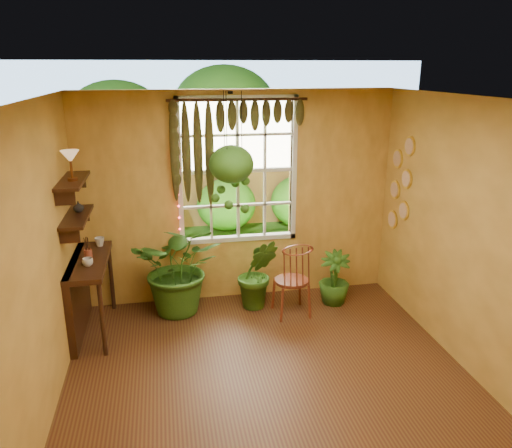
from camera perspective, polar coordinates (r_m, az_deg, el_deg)
The scene contains 23 objects.
floor at distance 4.95m, azimuth 2.35°, elevation -19.18°, with size 4.50×4.50×0.00m, color #543518.
ceiling at distance 3.97m, azimuth 2.85°, elevation 13.82°, with size 4.50×4.50×0.00m, color silver.
wall_back at distance 6.38m, azimuth -2.04°, elevation 2.96°, with size 4.00×4.00×0.00m, color #E2B24D.
wall_left at distance 4.31m, azimuth -24.42°, elevation -6.00°, with size 4.50×4.50×0.00m, color #E2B24D.
wall_right at distance 5.10m, azimuth 25.06°, elevation -2.54°, with size 4.50×4.50×0.00m, color #E2B24D.
window at distance 6.33m, azimuth -2.12°, elevation 6.10°, with size 1.52×0.10×1.86m.
valance_vine at distance 6.11m, azimuth -2.80°, elevation 11.15°, with size 1.70×0.12×1.10m.
string_lights at distance 6.17m, azimuth -9.03°, elevation 6.05°, with size 0.03×0.03×1.54m, color #FF2633, non-canonical shape.
wall_plates at distance 6.50m, azimuth 16.16°, elevation 4.36°, with size 0.04×0.32×1.10m, color #F6E5C9, non-canonical shape.
counter_ledge at distance 6.04m, azimuth -19.29°, elevation -6.95°, with size 0.40×1.20×0.90m.
shelf_lower at distance 5.75m, azimuth -19.80°, elevation 0.79°, with size 0.25×0.90×0.04m, color #341A0E.
shelf_upper at distance 5.66m, azimuth -20.22°, elevation 4.67°, with size 0.25×0.90×0.04m, color #341A0E.
backyard at distance 10.92m, azimuth -4.52°, elevation 8.70°, with size 14.00×10.00×12.00m.
windsor_chair at distance 6.21m, azimuth 4.15°, elevation -7.57°, with size 0.45×0.47×1.12m.
potted_plant_left at distance 6.23m, azimuth -8.69°, elevation -4.89°, with size 1.08×0.93×1.20m, color #214C14.
potted_plant_mid at distance 6.32m, azimuth 0.20°, elevation -5.66°, with size 0.51×0.41×0.93m, color #214C14.
potted_plant_right at distance 6.55m, azimuth 8.93°, elevation -6.11°, with size 0.39×0.39×0.70m, color #214C14.
hanging_basket at distance 5.87m, azimuth -2.83°, elevation 6.56°, with size 0.52×0.52×1.41m.
cup_a at distance 5.68m, azimuth -18.69°, elevation -4.15°, with size 0.11×0.11×0.09m, color silver.
cup_b at distance 6.25m, azimuth -17.44°, elevation -1.96°, with size 0.12×0.12×0.11m, color beige.
brush_jar at distance 5.86m, azimuth -18.69°, elevation -2.63°, with size 0.09×0.09×0.33m.
shelf_vase at distance 5.86m, azimuth -19.64°, elevation 1.89°, with size 0.12×0.12×0.12m, color #B2AD99.
tiffany_lamp at distance 5.53m, azimuth -20.46°, elevation 7.04°, with size 0.19×0.19×0.32m.
Camera 1 is at (-0.92, -3.85, 2.96)m, focal length 35.00 mm.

